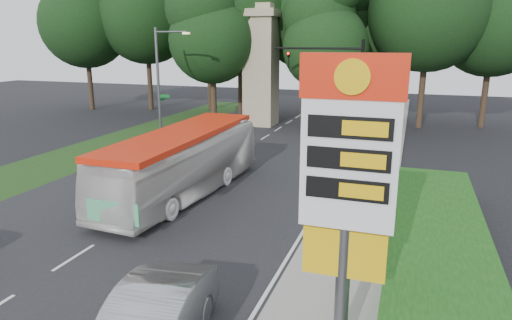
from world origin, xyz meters
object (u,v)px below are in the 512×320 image
(traffic_signal_mast, at_px, (341,78))
(transit_bus, at_px, (183,164))
(monument, at_px, (261,65))
(gas_station_pylon, at_px, (349,171))
(streetlight_signs, at_px, (161,79))

(traffic_signal_mast, height_order, transit_bus, traffic_signal_mast)
(monument, bearing_deg, gas_station_pylon, -68.20)
(gas_station_pylon, xyz_separation_m, monument, (-11.20, 28.01, 0.66))
(gas_station_pylon, relative_size, streetlight_signs, 0.86)
(gas_station_pylon, relative_size, transit_bus, 0.62)
(traffic_signal_mast, relative_size, transit_bus, 0.65)
(traffic_signal_mast, bearing_deg, transit_bus, -111.90)
(traffic_signal_mast, relative_size, streetlight_signs, 0.90)
(gas_station_pylon, bearing_deg, transit_bus, 134.07)
(monument, bearing_deg, streetlight_signs, -121.97)
(monument, height_order, transit_bus, monument)
(gas_station_pylon, height_order, streetlight_signs, streetlight_signs)
(streetlight_signs, xyz_separation_m, monument, (4.99, 7.99, 0.67))
(monument, bearing_deg, transit_bus, -82.60)
(transit_bus, bearing_deg, gas_station_pylon, -42.00)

